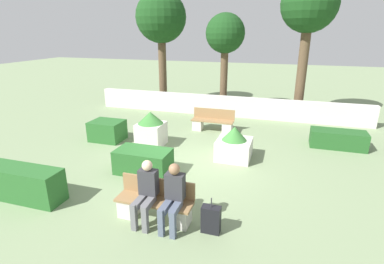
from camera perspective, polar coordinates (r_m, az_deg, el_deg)
The scene contains 16 objects.
ground_plane at distance 8.90m, azimuth -1.43°, elevation -6.44°, with size 60.00×60.00×0.00m, color gray.
perimeter_wall at distance 14.02m, azimuth 6.21°, elevation 4.95°, with size 12.58×0.30×0.93m.
bench_front at distance 6.50m, azimuth -7.11°, elevation -13.66°, with size 1.64×0.49×0.85m.
bench_left_side at distance 11.85m, azimuth 3.96°, elevation 1.71°, with size 1.66×0.49×0.85m.
person_seated_man at distance 6.23m, azimuth -8.75°, elevation -10.81°, with size 0.38×0.63×1.34m.
person_seated_woman at distance 6.01m, azimuth -3.66°, elevation -11.66°, with size 0.38×0.63×1.35m.
hedge_block_near_left at distance 8.17m, azimuth -29.65°, elevation -8.45°, with size 2.05×0.62×0.79m.
hedge_block_near_right at distance 11.24m, azimuth -15.82°, elevation 0.26°, with size 1.13×0.89×0.71m.
hedge_block_mid_left at distance 8.48m, azimuth -9.25°, elevation -5.52°, with size 1.51×0.84×0.67m.
hedge_block_mid_right at distance 11.30m, azimuth 26.04°, elevation -1.23°, with size 1.77×0.74×0.59m.
planter_corner_left at distance 10.33m, azimuth -7.83°, elevation 0.61°, with size 0.88×0.88×1.20m.
planter_corner_right at distance 9.33m, azimuth 8.00°, elevation -2.44°, with size 1.05×1.05×1.03m.
suitcase at distance 6.12m, azimuth 3.64°, elevation -16.28°, with size 0.37×0.20×0.76m.
tree_leftmost at distance 15.79m, azimuth -5.92°, elevation 20.62°, with size 2.49×2.49×5.66m.
tree_center_left at distance 14.55m, azimuth 6.35°, elevation 17.72°, with size 1.81×1.81×4.58m.
tree_center_right at distance 14.22m, azimuth 21.44°, elevation 21.25°, with size 2.35×2.35×6.02m.
Camera 1 is at (2.63, -7.60, 3.79)m, focal length 28.00 mm.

